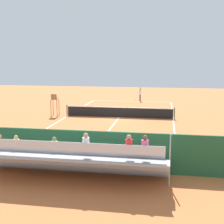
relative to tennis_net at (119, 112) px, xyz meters
The scene contains 12 objects.
ground_plane 0.50m from the tennis_net, ahead, with size 60.00×60.00×0.00m, color #C66B38.
court_line_markings 0.50m from the tennis_net, 90.00° to the right, with size 10.10×22.20×0.01m.
tennis_net is the anchor object (origin of this frame).
backdrop_wall 14.01m from the tennis_net, 90.00° to the left, with size 18.00×0.16×2.00m, color #235633.
bleacher_stand 15.38m from the tennis_net, 90.22° to the left, with size 9.06×2.40×2.48m.
umpire_chair 6.26m from the tennis_net, ahead, with size 0.67×0.67×2.14m.
courtside_bench 13.52m from the tennis_net, 101.03° to the left, with size 1.80×0.40×0.93m.
equipment_bag 13.44m from the tennis_net, 94.05° to the left, with size 0.90×0.36×0.36m, color #334C8C.
tennis_player 11.53m from the tennis_net, 95.18° to the right, with size 0.42×0.55×1.93m.
tennis_racket 11.56m from the tennis_net, 90.56° to the right, with size 0.52×0.51×0.03m.
tennis_ball_near 9.98m from the tennis_net, 105.98° to the right, with size 0.07×0.07×0.07m, color #CCDB33.
tennis_ball_far 10.15m from the tennis_net, 102.94° to the right, with size 0.07×0.07×0.07m, color #CCDB33.
Camera 1 is at (-4.22, 28.73, 5.60)m, focal length 50.35 mm.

